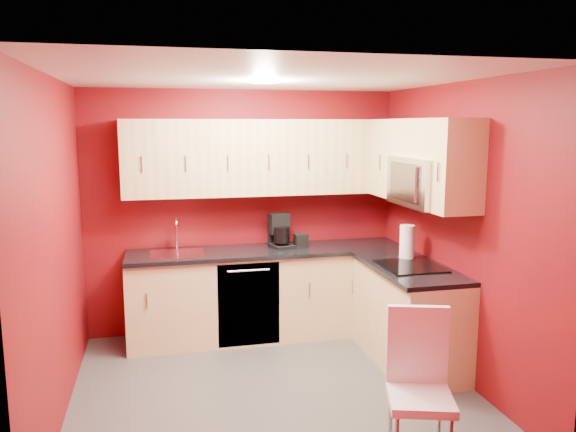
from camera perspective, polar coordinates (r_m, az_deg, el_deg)
name	(u,v)px	position (r m, az deg, el deg)	size (l,w,h in m)	color
floor	(273,389)	(4.82, -1.50, -17.17)	(3.20, 3.20, 0.00)	#454341
ceiling	(272,77)	(4.34, -1.64, 13.93)	(3.20, 3.20, 0.00)	white
wall_back	(244,212)	(5.87, -4.54, 0.43)	(3.20, 3.20, 0.00)	maroon
wall_front	(330,296)	(3.00, 4.30, -8.12)	(3.20, 3.20, 0.00)	maroon
wall_left	(56,250)	(4.39, -22.53, -3.25)	(3.00, 3.00, 0.00)	maroon
wall_right	(457,231)	(4.98, 16.77, -1.51)	(3.00, 3.00, 0.00)	maroon
base_cabinets_back	(268,294)	(5.79, -2.00, -7.93)	(2.80, 0.60, 0.87)	#ECCC86
base_cabinets_right	(408,316)	(5.27, 12.10, -9.93)	(0.60, 1.30, 0.87)	#ECCC86
countertop_back	(268,251)	(5.66, -2.00, -3.58)	(2.80, 0.63, 0.04)	black
countertop_right	(409,268)	(5.12, 12.20, -5.18)	(0.63, 1.27, 0.04)	black
upper_cabinets_back	(265,157)	(5.67, -2.33, 5.99)	(2.80, 0.35, 0.75)	tan
upper_cabinets_right	(417,154)	(5.21, 13.00, 6.17)	(0.35, 1.55, 0.75)	tan
microwave	(426,182)	(5.00, 13.80, 3.40)	(0.42, 0.76, 0.42)	silver
cooktop	(410,266)	(5.08, 12.32, -5.00)	(0.50, 0.55, 0.01)	black
sink	(177,250)	(5.57, -11.18, -3.40)	(0.52, 0.42, 0.35)	silver
dishwasher_front	(249,305)	(5.48, -4.00, -8.97)	(0.60, 0.02, 0.82)	black
downlight	(264,82)	(4.63, -2.41, 13.44)	(0.20, 0.20, 0.01)	white
coffee_maker	(282,231)	(5.69, -0.63, -1.54)	(0.21, 0.27, 0.34)	black
napkin_holder	(301,241)	(5.73, 1.32, -2.51)	(0.13, 0.13, 0.14)	black
paper_towel	(407,242)	(5.33, 12.00, -2.62)	(0.18, 0.18, 0.32)	white
dining_chair	(420,390)	(3.79, 13.31, -16.84)	(0.40, 0.42, 0.99)	white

